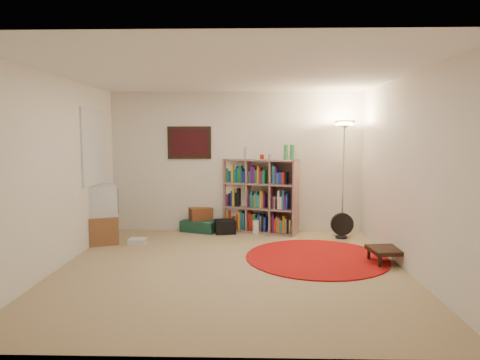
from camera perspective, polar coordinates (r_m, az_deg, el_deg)
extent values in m
cube|color=#9E845C|center=(5.71, -1.18, -11.79)|extent=(4.50, 4.50, 0.02)
cube|color=white|center=(5.49, -1.24, 14.13)|extent=(4.50, 4.50, 0.02)
cube|color=silver|center=(7.71, -0.44, 2.40)|extent=(4.50, 0.02, 2.50)
cube|color=silver|center=(3.21, -3.06, -2.66)|extent=(4.50, 0.02, 2.50)
cube|color=silver|center=(6.00, -23.31, 0.88)|extent=(0.02, 4.50, 2.50)
cube|color=silver|center=(5.81, 21.67, 0.80)|extent=(0.02, 4.50, 2.50)
cube|color=black|center=(7.74, -6.77, 4.97)|extent=(0.78, 0.04, 0.58)
cube|color=#410D14|center=(7.72, -6.79, 4.97)|extent=(0.66, 0.01, 0.46)
cube|color=white|center=(7.17, -18.89, 4.21)|extent=(0.03, 1.00, 1.20)
cube|color=beige|center=(7.85, 13.19, 1.94)|extent=(0.08, 0.01, 0.12)
cube|color=#8B635C|center=(7.76, 2.75, -6.81)|extent=(1.36, 0.81, 0.03)
cube|color=#8B635C|center=(7.58, 2.80, 2.67)|extent=(1.36, 0.81, 0.03)
cube|color=#8B635C|center=(7.87, -1.63, -1.88)|extent=(0.16, 0.36, 1.31)
cube|color=#8B635C|center=(7.46, 7.43, -2.37)|extent=(0.16, 0.36, 1.31)
cube|color=#8B635C|center=(7.81, 3.20, -1.96)|extent=(1.23, 0.48, 1.31)
cube|color=#8B635C|center=(7.72, 1.24, -2.04)|extent=(0.15, 0.34, 1.25)
cube|color=#8B635C|center=(7.57, 4.33, -2.21)|extent=(0.15, 0.34, 1.25)
cube|color=#8B635C|center=(7.68, 2.77, -3.74)|extent=(1.30, 0.77, 0.03)
cube|color=#8B635C|center=(7.61, 2.78, -0.50)|extent=(1.30, 0.77, 0.03)
cube|color=gold|center=(7.91, -1.50, -5.38)|extent=(0.09, 0.15, 0.28)
cube|color=#AB1E18|center=(7.89, -1.22, -5.22)|extent=(0.09, 0.15, 0.33)
cube|color=#C46918|center=(7.88, -0.95, -5.62)|extent=(0.09, 0.15, 0.23)
cube|color=#4C1862|center=(7.87, -0.67, -5.65)|extent=(0.09, 0.15, 0.23)
cube|color=#C46918|center=(7.85, -0.43, -5.73)|extent=(0.08, 0.15, 0.21)
cube|color=#AB1E18|center=(7.83, -0.20, -5.50)|extent=(0.08, 0.15, 0.28)
cube|color=gold|center=(7.82, 0.05, -5.35)|extent=(0.09, 0.15, 0.33)
cube|color=teal|center=(7.80, 0.33, -5.34)|extent=(0.09, 0.15, 0.33)
cube|color=teal|center=(7.79, 0.63, -5.47)|extent=(0.09, 0.15, 0.31)
cube|color=#4C1862|center=(7.84, -1.51, -2.61)|extent=(0.09, 0.15, 0.21)
cube|color=black|center=(7.82, -1.22, -2.55)|extent=(0.09, 0.15, 0.23)
cube|color=navy|center=(7.80, -0.95, -2.42)|extent=(0.08, 0.15, 0.27)
cube|color=gold|center=(7.79, -0.69, -2.29)|extent=(0.09, 0.15, 0.31)
cube|color=black|center=(7.77, -0.40, -2.57)|extent=(0.09, 0.15, 0.24)
cube|color=black|center=(7.75, -0.09, -2.28)|extent=(0.09, 0.16, 0.32)
cube|color=#187A35|center=(7.79, -1.51, 0.64)|extent=(0.09, 0.15, 0.26)
cube|color=navy|center=(7.77, -1.19, 0.46)|extent=(0.10, 0.16, 0.21)
cube|color=gold|center=(7.75, -0.87, 0.86)|extent=(0.09, 0.15, 0.32)
cube|color=#187A35|center=(7.73, -0.57, 0.56)|extent=(0.09, 0.16, 0.25)
cube|color=navy|center=(7.71, -0.31, 0.73)|extent=(0.08, 0.15, 0.30)
cube|color=#187A35|center=(7.71, -0.11, 0.62)|extent=(0.08, 0.15, 0.27)
cube|color=#187A35|center=(7.69, 0.16, 0.79)|extent=(0.09, 0.16, 0.32)
cube|color=navy|center=(7.68, 0.42, 0.56)|extent=(0.07, 0.15, 0.26)
cube|color=navy|center=(7.67, 0.67, 0.41)|extent=(0.09, 0.15, 0.22)
cube|color=#AB1E18|center=(7.74, 1.46, -5.48)|extent=(0.09, 0.15, 0.32)
cube|color=#AB1E18|center=(7.73, 1.75, -5.60)|extent=(0.09, 0.15, 0.29)
cube|color=#187A35|center=(7.72, 2.06, -5.60)|extent=(0.09, 0.15, 0.30)
cube|color=teal|center=(7.71, 2.36, -5.89)|extent=(0.09, 0.15, 0.23)
cube|color=navy|center=(7.69, 2.67, -5.64)|extent=(0.09, 0.15, 0.30)
cube|color=olive|center=(7.68, 2.93, -5.78)|extent=(0.07, 0.15, 0.27)
cube|color=black|center=(7.67, 3.16, -5.68)|extent=(0.08, 0.15, 0.30)
cube|color=navy|center=(7.66, 3.44, -5.87)|extent=(0.09, 0.15, 0.25)
cube|color=#4C1862|center=(7.68, 1.43, -2.74)|extent=(0.08, 0.15, 0.22)
cube|color=teal|center=(7.66, 1.66, -2.57)|extent=(0.08, 0.15, 0.27)
cube|color=#187A35|center=(7.66, 1.91, -2.82)|extent=(0.08, 0.15, 0.21)
cube|color=olive|center=(7.64, 2.14, -2.69)|extent=(0.08, 0.15, 0.25)
cube|color=teal|center=(7.63, 2.35, -2.61)|extent=(0.08, 0.15, 0.27)
cube|color=teal|center=(7.62, 2.63, -2.82)|extent=(0.10, 0.16, 0.22)
cube|color=gold|center=(7.60, 2.91, -2.56)|extent=(0.08, 0.15, 0.29)
cube|color=#C46918|center=(7.59, 3.14, -2.60)|extent=(0.08, 0.15, 0.29)
cube|color=#4C1862|center=(7.59, 3.37, -2.80)|extent=(0.08, 0.15, 0.24)
cube|color=teal|center=(7.63, 1.44, 0.40)|extent=(0.08, 0.15, 0.23)
cube|color=#4C1862|center=(7.61, 1.69, 0.71)|extent=(0.09, 0.15, 0.31)
cube|color=#4C1862|center=(7.60, 2.00, 0.64)|extent=(0.09, 0.16, 0.29)
cube|color=#187A35|center=(7.58, 2.31, 0.44)|extent=(0.09, 0.15, 0.24)
cube|color=gold|center=(7.57, 2.56, 0.70)|extent=(0.08, 0.15, 0.32)
cube|color=#AB1E18|center=(7.56, 2.78, 0.56)|extent=(0.08, 0.15, 0.28)
cube|color=#4C1862|center=(7.55, 3.03, 0.34)|extent=(0.08, 0.15, 0.23)
cube|color=#187A35|center=(7.54, 3.33, 0.39)|extent=(0.09, 0.15, 0.24)
cube|color=#4C1862|center=(7.61, 4.55, -5.71)|extent=(0.08, 0.15, 0.32)
cube|color=#AB1E18|center=(7.60, 4.81, -6.00)|extent=(0.08, 0.15, 0.25)
cube|color=olive|center=(7.59, 5.04, -5.88)|extent=(0.08, 0.15, 0.28)
cube|color=#C46918|center=(7.58, 5.31, -6.01)|extent=(0.09, 0.15, 0.25)
cube|color=teal|center=(7.57, 5.64, -6.15)|extent=(0.09, 0.15, 0.22)
cube|color=#C46918|center=(7.55, 5.95, -5.85)|extent=(0.08, 0.15, 0.31)
cube|color=olive|center=(7.55, 6.23, -6.04)|extent=(0.09, 0.15, 0.26)
cube|color=black|center=(7.54, 6.52, -6.27)|extent=(0.08, 0.15, 0.21)
cube|color=olive|center=(7.53, 6.78, -6.16)|extent=(0.08, 0.15, 0.24)
cube|color=#4C1862|center=(7.54, 4.55, -2.96)|extent=(0.08, 0.15, 0.21)
cube|color=olive|center=(7.53, 4.76, -2.96)|extent=(0.08, 0.15, 0.22)
cube|color=black|center=(7.52, 5.00, -2.66)|extent=(0.08, 0.15, 0.30)
cube|color=silver|center=(7.50, 5.28, -2.59)|extent=(0.09, 0.15, 0.32)
cube|color=silver|center=(7.50, 5.58, -3.02)|extent=(0.09, 0.15, 0.21)
cube|color=teal|center=(7.48, 5.86, -2.57)|extent=(0.08, 0.15, 0.34)
cube|color=#4C1862|center=(7.48, 6.11, -2.94)|extent=(0.08, 0.15, 0.24)
cube|color=navy|center=(7.47, 6.37, -2.82)|extent=(0.08, 0.15, 0.28)
cube|color=teal|center=(7.48, 4.64, 0.65)|extent=(0.10, 0.16, 0.32)
cube|color=#4C1862|center=(7.47, 4.94, 0.54)|extent=(0.08, 0.15, 0.30)
cube|color=teal|center=(7.46, 5.15, 0.19)|extent=(0.07, 0.15, 0.21)
cube|color=navy|center=(7.45, 5.36, 0.25)|extent=(0.08, 0.15, 0.23)
cube|color=navy|center=(7.45, 5.59, 0.21)|extent=(0.08, 0.15, 0.22)
cube|color=#AB1E18|center=(7.43, 5.89, 0.21)|extent=(0.10, 0.16, 0.22)
cube|color=black|center=(7.42, 6.22, 0.19)|extent=(0.09, 0.15, 0.22)
cube|color=black|center=(7.72, 0.22, 3.68)|extent=(0.16, 0.07, 0.22)
cube|color=gray|center=(7.71, 0.18, 3.67)|extent=(0.12, 0.05, 0.18)
cylinder|color=#9F190E|center=(7.57, 2.94, 3.09)|extent=(0.10, 0.10, 0.08)
cylinder|color=silver|center=(7.52, 4.01, 3.14)|extent=(0.08, 0.08, 0.10)
cylinder|color=#3A994E|center=(7.40, 6.14, 3.69)|extent=(0.10, 0.10, 0.26)
cylinder|color=#3A994E|center=(7.43, 6.97, 3.69)|extent=(0.10, 0.10, 0.26)
cylinder|color=silver|center=(7.66, 13.42, -7.12)|extent=(0.41, 0.41, 0.03)
cylinder|color=silver|center=(7.51, 13.59, -0.15)|extent=(0.04, 0.04, 1.84)
cone|color=silver|center=(7.47, 13.77, 7.13)|extent=(0.49, 0.49, 0.15)
cylinder|color=#FFD88C|center=(7.47, 13.77, 7.17)|extent=(0.40, 0.40, 0.02)
cylinder|color=black|center=(7.49, 13.36, -7.42)|extent=(0.21, 0.21, 0.03)
cylinder|color=black|center=(7.47, 13.38, -6.71)|extent=(0.04, 0.04, 0.16)
cylinder|color=black|center=(7.42, 13.45, -5.74)|extent=(0.38, 0.10, 0.38)
cube|color=brown|center=(7.35, -17.78, -6.16)|extent=(0.65, 0.76, 0.44)
cube|color=silver|center=(7.27, -17.90, -2.58)|extent=(0.61, 0.66, 0.49)
cube|color=black|center=(7.28, -16.12, -2.51)|extent=(0.18, 0.43, 0.41)
cube|color=black|center=(7.28, -16.09, -2.50)|extent=(0.16, 0.38, 0.35)
cube|color=silver|center=(7.09, -13.50, -7.95)|extent=(0.28, 0.23, 0.09)
cube|color=#14372C|center=(7.82, -5.34, -6.07)|extent=(0.73, 0.60, 0.20)
cube|color=#5A2C16|center=(7.80, -5.25, -4.51)|extent=(0.47, 0.40, 0.22)
cube|color=black|center=(7.62, -1.99, -6.23)|extent=(0.40, 0.35, 0.24)
cylinder|color=white|center=(7.59, 2.14, -6.31)|extent=(0.14, 0.14, 0.23)
cylinder|color=#950B0A|center=(6.25, 10.18, -10.12)|extent=(2.01, 2.01, 0.02)
cube|color=black|center=(6.19, 19.07, -8.82)|extent=(0.52, 0.52, 0.06)
cube|color=black|center=(5.98, 18.15, -10.34)|extent=(0.04, 0.04, 0.17)
cube|color=black|center=(6.13, 21.38, -10.03)|extent=(0.04, 0.04, 0.17)
cube|color=black|center=(6.30, 16.77, -9.43)|extent=(0.04, 0.04, 0.17)
cube|color=black|center=(6.45, 19.87, -9.18)|extent=(0.04, 0.04, 0.17)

